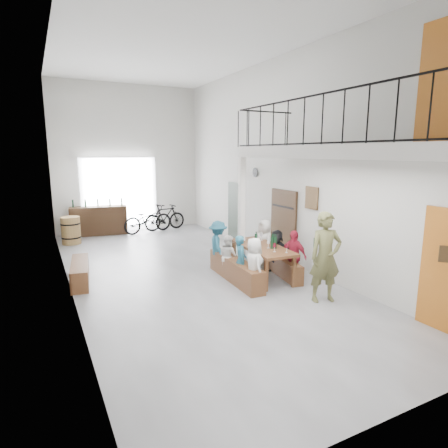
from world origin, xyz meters
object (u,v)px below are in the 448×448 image
oak_barrel (71,230)px  serving_counter (99,221)px  bench_inner (235,270)px  bicycle_near (148,219)px  host_standing (325,257)px  side_bench (80,272)px  tasting_table (262,249)px

oak_barrel → serving_counter: serving_counter is taller
bench_inner → serving_counter: size_ratio=1.14×
bicycle_near → bench_inner: bearing=169.1°
oak_barrel → serving_counter: size_ratio=0.46×
host_standing → oak_barrel: bearing=133.0°
bench_inner → side_bench: bearing=157.4°
bench_inner → oak_barrel: 6.47m
side_bench → serving_counter: 5.34m
host_standing → serving_counter: bearing=123.9°
oak_barrel → host_standing: host_standing is taller
serving_counter → bicycle_near: serving_counter is taller
side_bench → bicycle_near: bearing=58.0°
side_bench → serving_counter: size_ratio=0.85×
oak_barrel → bicycle_near: 2.83m
side_bench → oak_barrel: bearing=87.5°
tasting_table → bicycle_near: (-1.01, 6.35, -0.19)m
side_bench → bicycle_near: 5.57m
serving_counter → host_standing: 9.16m
serving_counter → host_standing: size_ratio=1.08×
tasting_table → host_standing: host_standing is taller
serving_counter → bicycle_near: bearing=-7.4°
tasting_table → host_standing: (0.35, -1.80, 0.21)m
tasting_table → side_bench: bearing=162.4°
bicycle_near → host_standing: bearing=175.5°
bench_inner → side_bench: size_ratio=1.34×
oak_barrel → host_standing: size_ratio=0.49×
oak_barrel → side_bench: bearing=-92.5°
serving_counter → bicycle_near: (1.71, -0.46, -0.01)m
tasting_table → oak_barrel: 6.89m
bicycle_near → oak_barrel: bearing=88.2°
bench_inner → serving_counter: bearing=109.7°
tasting_table → side_bench: size_ratio=1.23×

